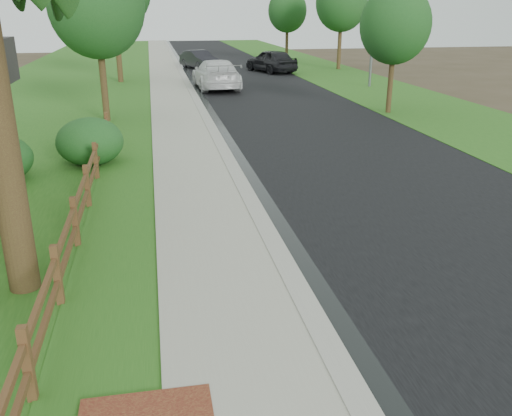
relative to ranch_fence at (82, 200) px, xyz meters
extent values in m
plane|color=#3D3321|center=(3.60, -6.40, -0.62)|extent=(120.00, 120.00, 0.00)
cube|color=black|center=(8.20, 28.60, -0.61)|extent=(8.00, 90.00, 0.02)
cube|color=gray|center=(4.00, 28.60, -0.56)|extent=(0.40, 90.00, 0.12)
cube|color=black|center=(4.35, 28.60, -0.60)|extent=(0.50, 90.00, 0.00)
cube|color=#A49E8E|center=(2.70, 28.60, -0.57)|extent=(2.20, 90.00, 0.10)
cube|color=#275A19|center=(0.80, 28.60, -0.59)|extent=(1.60, 90.00, 0.06)
cube|color=#275A19|center=(-4.40, 28.60, -0.60)|extent=(9.00, 90.00, 0.04)
cube|color=#275A19|center=(15.10, 28.60, -0.60)|extent=(6.00, 90.00, 0.04)
cube|color=#52311B|center=(0.00, -6.00, -0.07)|extent=(0.12, 0.12, 1.10)
cube|color=#52311B|center=(0.00, -3.60, -0.07)|extent=(0.12, 0.12, 1.10)
cube|color=#52311B|center=(0.00, -1.20, -0.07)|extent=(0.12, 0.12, 1.10)
cube|color=#52311B|center=(0.00, 1.20, -0.07)|extent=(0.12, 0.12, 1.10)
cube|color=#52311B|center=(0.00, 3.60, -0.07)|extent=(0.12, 0.12, 1.10)
cube|color=#52311B|center=(0.00, 6.00, -0.07)|extent=(0.12, 0.12, 1.10)
cube|color=#52311B|center=(0.00, 8.40, -0.07)|extent=(0.12, 0.12, 1.10)
cube|color=#52311B|center=(0.00, -4.80, -0.17)|extent=(0.08, 2.35, 0.10)
cube|color=#52311B|center=(0.00, -4.80, 0.23)|extent=(0.08, 2.35, 0.10)
cube|color=#52311B|center=(0.00, -2.40, -0.17)|extent=(0.08, 2.35, 0.10)
cube|color=#52311B|center=(0.00, -2.40, 0.23)|extent=(0.08, 2.35, 0.10)
cube|color=#52311B|center=(0.00, 0.00, -0.17)|extent=(0.08, 2.35, 0.10)
cube|color=#52311B|center=(0.00, 0.00, 0.23)|extent=(0.08, 2.35, 0.10)
cube|color=#52311B|center=(0.00, 2.40, -0.17)|extent=(0.08, 2.35, 0.10)
cube|color=#52311B|center=(0.00, 2.40, 0.23)|extent=(0.08, 2.35, 0.10)
cube|color=#52311B|center=(0.00, 4.80, -0.17)|extent=(0.08, 2.35, 0.10)
cube|color=#52311B|center=(0.00, 4.80, 0.23)|extent=(0.08, 2.35, 0.10)
cube|color=#52311B|center=(0.00, 7.20, -0.17)|extent=(0.08, 2.35, 0.10)
cube|color=#52311B|center=(0.00, 7.20, 0.23)|extent=(0.08, 2.35, 0.10)
cylinder|color=#3C2618|center=(-0.70, -2.90, 2.13)|extent=(0.52, 0.52, 5.50)
imported|color=silver|center=(5.60, 21.60, 0.27)|extent=(2.65, 6.05, 1.73)
imported|color=black|center=(10.80, 29.78, 0.26)|extent=(3.60, 5.42, 1.71)
imported|color=black|center=(5.60, 33.26, 0.12)|extent=(3.07, 4.62, 1.44)
cylinder|color=slate|center=(15.14, 20.61, 3.61)|extent=(0.17, 0.17, 8.46)
ellipsoid|color=#1A491B|center=(-0.30, 5.27, 0.13)|extent=(2.74, 2.74, 1.49)
cylinder|color=#3C2618|center=(-0.30, 12.35, 1.48)|extent=(0.29, 0.29, 4.19)
ellipsoid|color=#1A491B|center=(-0.30, 12.35, 4.17)|extent=(3.92, 3.92, 4.31)
cylinder|color=#3C2618|center=(12.60, 11.95, 1.12)|extent=(0.24, 0.24, 3.47)
ellipsoid|color=#1A491B|center=(12.60, 11.95, 3.35)|extent=(3.17, 3.17, 3.49)
cylinder|color=#3C2618|center=(-0.30, 25.79, 1.97)|extent=(0.35, 0.35, 5.17)
cylinder|color=#3C2618|center=(16.60, 30.87, 1.59)|extent=(0.30, 0.30, 4.42)
ellipsoid|color=#1A491B|center=(16.60, 30.87, 4.44)|extent=(4.00, 4.00, 4.40)
cylinder|color=#3C2618|center=(13.99, 37.83, 1.32)|extent=(0.27, 0.27, 3.88)
ellipsoid|color=#1A491B|center=(13.99, 37.83, 3.82)|extent=(3.43, 3.43, 3.77)
camera|label=1|loc=(1.73, -11.99, 4.06)|focal=38.00mm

